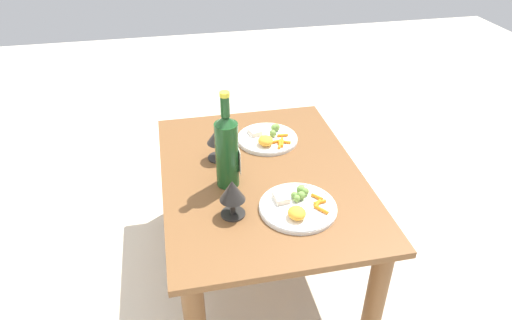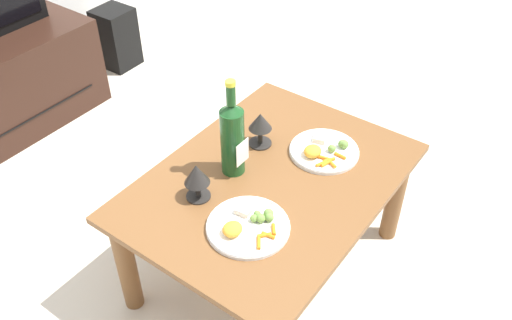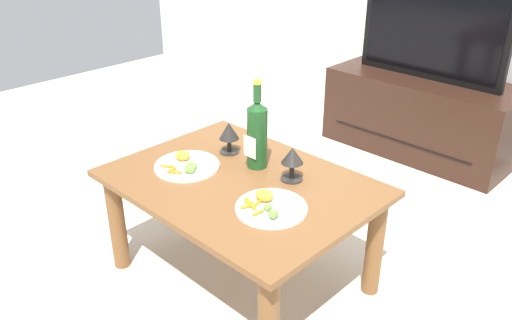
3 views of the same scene
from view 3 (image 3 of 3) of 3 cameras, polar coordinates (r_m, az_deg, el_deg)
The scene contains 9 objects.
ground_plane at distance 2.30m, azimuth -1.55°, elevation -12.61°, with size 6.40×6.40×0.00m, color beige.
dining_table at distance 2.08m, azimuth -1.68°, elevation -4.33°, with size 1.01×0.75×0.47m.
tv_stand at distance 3.45m, azimuth 17.55°, elevation 4.70°, with size 1.14×0.50×0.48m.
tv_screen at distance 3.30m, azimuth 18.82°, elevation 13.40°, with size 0.91×0.05×0.59m.
wine_bottle at distance 2.08m, azimuth 0.12°, elevation 3.05°, with size 0.08×0.08×0.37m.
goblet_left at distance 2.23m, azimuth -2.97°, elevation 3.01°, with size 0.09×0.09×0.14m.
goblet_right at distance 2.00m, azimuth 3.98°, elevation 0.23°, with size 0.09×0.09×0.14m.
dinner_plate_left at distance 2.14m, azimuth -7.53°, elevation -0.52°, with size 0.27×0.27×0.05m.
dinner_plate_right at distance 1.84m, azimuth 1.62°, elevation -5.09°, with size 0.26×0.26×0.05m.
Camera 3 is at (1.29, -1.24, 1.45)m, focal length 36.63 mm.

